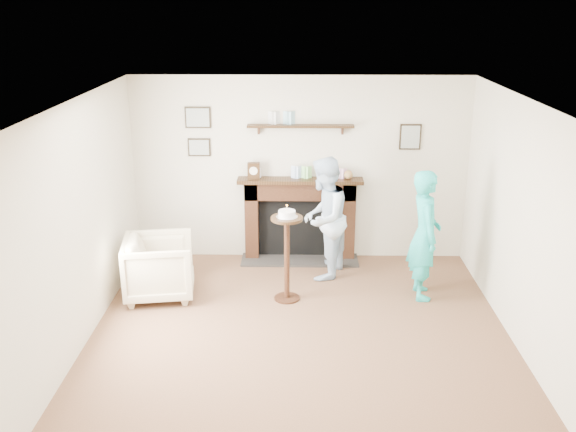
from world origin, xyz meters
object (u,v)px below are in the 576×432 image
Objects in this scene: man at (323,275)px; woman at (420,295)px; pedestal_table at (287,242)px; armchair at (161,295)px.

woman is at bearing 83.24° from man.
pedestal_table is (-1.63, -0.13, 0.74)m from woman.
armchair is 0.52× the size of woman.
pedestal_table is at bearing 93.45° from woman.
armchair is at bearing 177.23° from pedestal_table.
pedestal_table reaches higher than armchair.
pedestal_table is at bearing -14.32° from man.
armchair is 3.16m from woman.
man is 1.30m from woman.
man reaches higher than woman.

